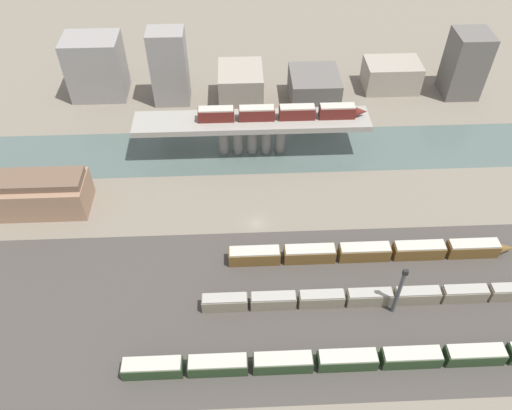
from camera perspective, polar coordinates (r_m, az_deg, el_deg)
name	(u,v)px	position (r m, az deg, el deg)	size (l,w,h in m)	color
ground_plane	(256,223)	(121.21, 0.04, -2.10)	(400.00, 400.00, 0.00)	#756B5B
railbed_yard	(261,307)	(106.39, 0.62, -11.62)	(280.00, 42.00, 0.01)	#423D38
river_water	(252,151)	(141.56, -0.46, 6.19)	(320.00, 19.65, 0.01)	#4C5B56
bridge	(252,126)	(136.29, -0.48, 9.02)	(63.29, 9.76, 10.95)	gray
train_on_bridge	(282,113)	(134.37, 2.94, 10.50)	(44.95, 2.98, 3.67)	#5B1E19
train_yard_near	(387,358)	(101.64, 14.77, -16.59)	(100.49, 3.18, 3.54)	#23381E
train_yard_mid	(374,297)	(108.49, 13.36, -10.20)	(72.97, 2.61, 3.64)	gray
train_yard_far	(371,252)	(115.79, 12.98, -5.24)	(65.19, 3.17, 3.83)	brown
warehouse_building	(41,193)	(132.65, -23.36, 1.26)	(22.43, 10.78, 10.01)	#937056
signal_tower	(399,291)	(104.24, 16.01, -9.47)	(1.00, 0.81, 13.58)	#4C4C51
city_block_far_left	(96,67)	(168.07, -17.81, 14.79)	(16.84, 12.33, 19.21)	gray
city_block_left	(169,67)	(158.59, -9.88, 15.26)	(10.81, 8.41, 23.22)	gray
city_block_center	(241,86)	(158.52, -1.76, 13.42)	(13.42, 15.60, 11.44)	gray
city_block_right	(314,88)	(160.19, 6.62, 13.12)	(14.91, 15.97, 9.61)	#605B56
city_block_far_right	(391,75)	(172.02, 15.19, 14.13)	(17.38, 11.55, 9.04)	gray
city_block_tall	(465,64)	(173.66, 22.79, 14.64)	(10.84, 11.25, 20.33)	#605B56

